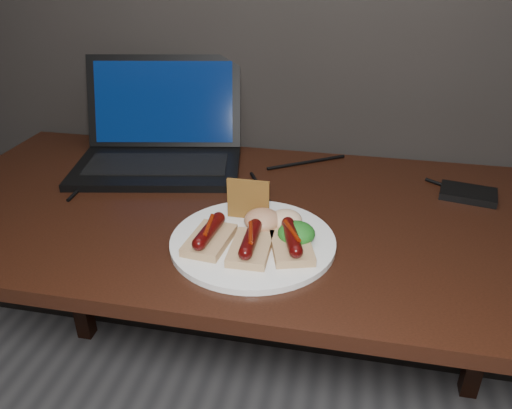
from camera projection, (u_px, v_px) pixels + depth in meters
name	position (u px, v px, depth m)	size (l,w,h in m)	color
desk	(242.00, 243.00, 1.12)	(1.40, 0.70, 0.75)	black
laptop	(160.00, 142.00, 1.27)	(0.46, 0.40, 0.25)	black
hard_drive	(468.00, 194.00, 1.12)	(0.12, 0.08, 0.02)	black
desk_cables	(264.00, 178.00, 1.20)	(0.92, 0.38, 0.01)	black
plate	(253.00, 241.00, 0.95)	(0.31, 0.31, 0.01)	white
bread_sausage_left	(209.00, 236.00, 0.92)	(0.08, 0.12, 0.04)	tan
bread_sausage_center	(251.00, 244.00, 0.90)	(0.07, 0.12, 0.04)	tan
bread_sausage_right	(291.00, 242.00, 0.90)	(0.10, 0.13, 0.04)	tan
crispbread	(248.00, 199.00, 0.99)	(0.09, 0.01, 0.09)	olive
salad_greens	(296.00, 233.00, 0.92)	(0.07, 0.07, 0.04)	#195010
salsa_mound	(262.00, 220.00, 0.97)	(0.07, 0.07, 0.04)	#AB2611
coleslaw_mound	(286.00, 220.00, 0.97)	(0.06, 0.06, 0.04)	white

